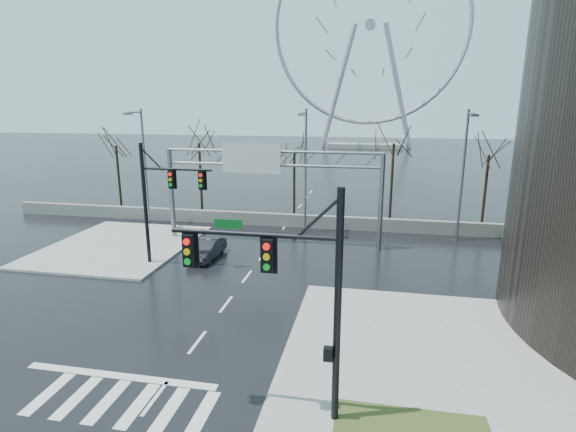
% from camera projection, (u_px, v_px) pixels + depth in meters
% --- Properties ---
extents(ground, '(260.00, 260.00, 0.00)m').
position_uv_depth(ground, '(197.00, 342.00, 20.07)').
color(ground, black).
rests_on(ground, ground).
extents(sidewalk_right_ext, '(12.00, 10.00, 0.15)m').
position_uv_depth(sidewalk_right_ext, '(425.00, 340.00, 20.12)').
color(sidewalk_right_ext, gray).
rests_on(sidewalk_right_ext, ground).
extents(sidewalk_far, '(10.00, 12.00, 0.15)m').
position_uv_depth(sidewalk_far, '(120.00, 246.00, 33.51)').
color(sidewalk_far, gray).
rests_on(sidewalk_far, ground).
extents(barrier_wall, '(52.00, 0.50, 1.10)m').
position_uv_depth(barrier_wall, '(285.00, 220.00, 38.99)').
color(barrier_wall, slate).
rests_on(barrier_wall, ground).
extents(signal_mast_near, '(5.52, 0.41, 8.00)m').
position_uv_depth(signal_mast_near, '(295.00, 284.00, 14.10)').
color(signal_mast_near, black).
rests_on(signal_mast_near, ground).
extents(signal_mast_far, '(4.72, 0.41, 8.00)m').
position_uv_depth(signal_mast_far, '(160.00, 193.00, 28.51)').
color(signal_mast_far, black).
rests_on(signal_mast_far, ground).
extents(sign_gantry, '(16.36, 0.40, 7.60)m').
position_uv_depth(sign_gantry, '(266.00, 176.00, 33.13)').
color(sign_gantry, slate).
rests_on(sign_gantry, ground).
extents(streetlight_left, '(0.50, 2.55, 10.00)m').
position_uv_depth(streetlight_left, '(142.00, 158.00, 38.15)').
color(streetlight_left, slate).
rests_on(streetlight_left, ground).
extents(streetlight_mid, '(0.50, 2.55, 10.00)m').
position_uv_depth(streetlight_mid, '(305.00, 162.00, 35.57)').
color(streetlight_mid, slate).
rests_on(streetlight_mid, ground).
extents(streetlight_right, '(0.50, 2.55, 10.00)m').
position_uv_depth(streetlight_right, '(464.00, 166.00, 33.36)').
color(streetlight_right, slate).
rests_on(streetlight_right, ground).
extents(tree_far_left, '(3.50, 3.50, 7.00)m').
position_uv_depth(tree_far_left, '(117.00, 153.00, 44.89)').
color(tree_far_left, black).
rests_on(tree_far_left, ground).
extents(tree_left, '(3.75, 3.75, 7.50)m').
position_uv_depth(tree_left, '(199.00, 151.00, 42.66)').
color(tree_left, black).
rests_on(tree_left, ground).
extents(tree_center, '(3.25, 3.25, 6.50)m').
position_uv_depth(tree_center, '(294.00, 161.00, 42.15)').
color(tree_center, black).
rests_on(tree_center, ground).
extents(tree_right, '(3.90, 3.90, 7.80)m').
position_uv_depth(tree_right, '(393.00, 153.00, 39.29)').
color(tree_right, black).
rests_on(tree_right, ground).
extents(tree_far_right, '(3.40, 3.40, 6.80)m').
position_uv_depth(tree_far_right, '(488.00, 163.00, 38.48)').
color(tree_far_right, black).
rests_on(tree_far_right, ground).
extents(ferris_wheel, '(45.00, 6.00, 50.91)m').
position_uv_depth(ferris_wheel, '(370.00, 33.00, 103.29)').
color(ferris_wheel, gray).
rests_on(ferris_wheel, ground).
extents(car, '(1.56, 4.05, 1.32)m').
position_uv_depth(car, '(207.00, 249.00, 30.87)').
color(car, black).
rests_on(car, ground).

